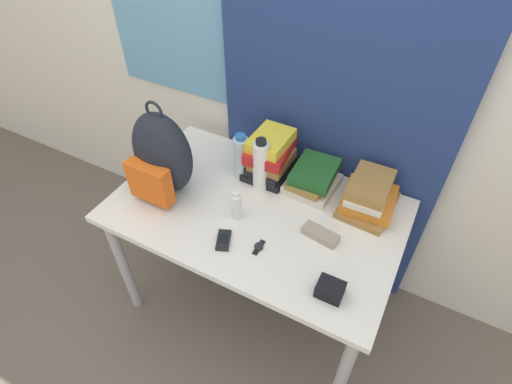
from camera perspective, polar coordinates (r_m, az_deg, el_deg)
name	(u,v)px	position (r m, az deg, el deg)	size (l,w,h in m)	color
ground_plane	(220,359)	(2.16, -5.22, -22.69)	(12.00, 12.00, 0.00)	#665B51
wall_back	(308,51)	(1.79, 7.39, 19.38)	(6.00, 0.06, 2.50)	silver
curtain_blue	(340,64)	(1.70, 11.86, 17.42)	(1.06, 0.04, 2.50)	navy
desk	(256,222)	(1.80, 0.00, -4.30)	(1.24, 0.77, 0.73)	silver
backpack	(161,156)	(1.74, -13.37, 4.97)	(0.28, 0.23, 0.45)	#1E232D
book_stack_left	(271,156)	(1.83, 2.14, 5.16)	(0.20, 0.27, 0.22)	black
book_stack_center	(313,178)	(1.81, 8.18, 2.00)	(0.22, 0.25, 0.12)	silver
book_stack_right	(369,196)	(1.76, 15.85, -0.53)	(0.23, 0.29, 0.15)	olive
water_bottle	(241,157)	(1.82, -2.15, 5.00)	(0.07, 0.07, 0.23)	silver
sports_bottle	(261,165)	(1.75, 0.69, 3.81)	(0.07, 0.07, 0.27)	white
sunscreen_bottle	(237,206)	(1.66, -2.80, -2.00)	(0.04, 0.04, 0.14)	white
cell_phone	(224,240)	(1.61, -4.66, -6.87)	(0.09, 0.11, 0.02)	black
sunglasses_case	(321,234)	(1.63, 9.21, -6.00)	(0.16, 0.08, 0.04)	gray
camera_pouch	(330,290)	(1.47, 10.54, -13.53)	(0.10, 0.08, 0.06)	black
wristwatch	(259,247)	(1.59, 0.40, -7.86)	(0.04, 0.08, 0.01)	black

